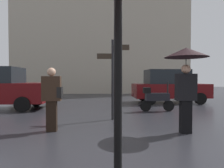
{
  "coord_description": "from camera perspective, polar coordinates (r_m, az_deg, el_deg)",
  "views": [
    {
      "loc": [
        -0.18,
        -2.8,
        1.38
      ],
      "look_at": [
        0.32,
        5.65,
        1.15
      ],
      "focal_mm": 32.06,
      "sensor_mm": 36.0,
      "label": 1
    }
  ],
  "objects": [
    {
      "name": "pedestrian_with_umbrella",
      "position": [
        5.36,
        20.36,
        4.99
      ],
      "size": [
        1.08,
        1.08,
        2.16
      ],
      "rotation": [
        0.0,
        0.0,
        0.45
      ],
      "color": "black",
      "rests_on": "ground"
    },
    {
      "name": "pedestrian_with_bag",
      "position": [
        5.45,
        -16.7,
        -3.13
      ],
      "size": [
        0.51,
        0.24,
        1.66
      ],
      "rotation": [
        0.0,
        0.0,
        4.79
      ],
      "color": "black",
      "rests_on": "ground"
    },
    {
      "name": "parked_scooter",
      "position": [
        8.64,
        12.46,
        -3.96
      ],
      "size": [
        1.45,
        0.32,
        1.23
      ],
      "rotation": [
        0.0,
        0.0,
        -0.1
      ],
      "color": "black",
      "rests_on": "ground"
    },
    {
      "name": "parked_car_left",
      "position": [
        11.88,
        15.86,
        -0.59
      ],
      "size": [
        4.15,
        1.96,
        1.89
      ],
      "rotation": [
        0.0,
        0.0,
        2.98
      ],
      "color": "#590C0F",
      "rests_on": "ground"
    },
    {
      "name": "street_signpost",
      "position": [
        6.68,
        0.21,
        3.7
      ],
      "size": [
        1.08,
        0.08,
        2.68
      ],
      "color": "black",
      "rests_on": "ground"
    },
    {
      "name": "building_block",
      "position": [
        20.44,
        -2.88,
        18.2
      ],
      "size": [
        16.5,
        2.75,
        14.48
      ],
      "primitive_type": "cube",
      "color": "#B2A893",
      "rests_on": "ground"
    }
  ]
}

